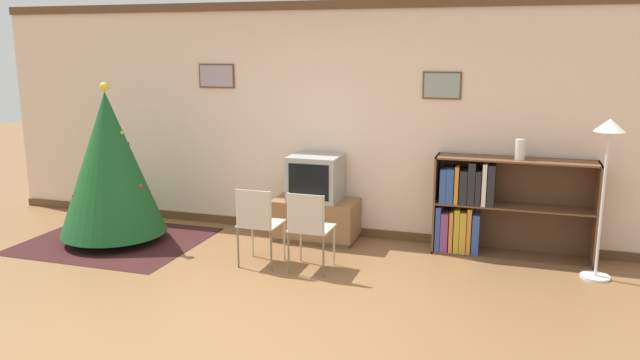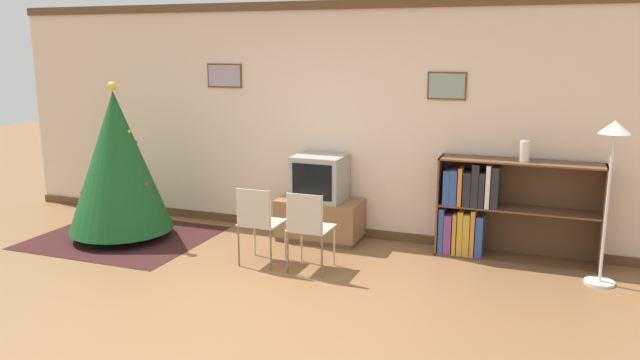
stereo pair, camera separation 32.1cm
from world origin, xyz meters
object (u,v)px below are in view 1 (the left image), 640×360
at_px(television, 315,178).
at_px(bookshelf, 483,206).
at_px(tv_console, 316,219).
at_px(standing_lamp, 607,157).
at_px(christmas_tree, 110,164).
at_px(folding_chair_left, 258,222).
at_px(folding_chair_right, 309,226).
at_px(vase, 520,149).

distance_m(television, bookshelf, 1.88).
bearing_deg(tv_console, standing_lamp, -6.64).
xyz_separation_m(christmas_tree, folding_chair_left, (1.91, -0.27, -0.43)).
height_order(tv_console, standing_lamp, standing_lamp).
bearing_deg(folding_chair_right, standing_lamp, 14.48).
xyz_separation_m(folding_chair_right, bookshelf, (1.59, 1.12, 0.06)).
relative_size(vase, standing_lamp, 0.14).
distance_m(folding_chair_right, standing_lamp, 2.87).
xyz_separation_m(television, standing_lamp, (2.97, -0.34, 0.46)).
bearing_deg(christmas_tree, tv_console, 19.45).
distance_m(bookshelf, vase, 0.72).
bearing_deg(folding_chair_left, television, 75.33).
distance_m(television, folding_chair_left, 1.10).
relative_size(folding_chair_left, bookshelf, 0.50).
height_order(folding_chair_left, bookshelf, bookshelf).
bearing_deg(bookshelf, folding_chair_right, -144.91).
bearing_deg(folding_chair_left, standing_lamp, 12.13).
bearing_deg(vase, tv_console, -178.45).
height_order(christmas_tree, bookshelf, christmas_tree).
height_order(christmas_tree, folding_chair_left, christmas_tree).
bearing_deg(christmas_tree, folding_chair_right, -6.32).
height_order(television, folding_chair_right, television).
relative_size(folding_chair_right, bookshelf, 0.50).
relative_size(christmas_tree, television, 3.18).
height_order(folding_chair_right, bookshelf, bookshelf).
distance_m(christmas_tree, tv_console, 2.41).
bearing_deg(christmas_tree, standing_lamp, 4.71).
height_order(television, vase, vase).
bearing_deg(tv_console, television, -90.00).
bearing_deg(folding_chair_right, vase, 29.78).
bearing_deg(bookshelf, vase, -3.07).
distance_m(television, folding_chair_right, 1.10).
relative_size(folding_chair_left, vase, 3.75).
bearing_deg(folding_chair_left, folding_chair_right, 0.00).
height_order(christmas_tree, standing_lamp, christmas_tree).
bearing_deg(christmas_tree, television, 19.39).
distance_m(vase, standing_lamp, 0.87).
bearing_deg(folding_chair_right, bookshelf, 35.09).
bearing_deg(television, christmas_tree, -160.61).
height_order(folding_chair_left, folding_chair_right, same).
distance_m(christmas_tree, bookshelf, 4.15).
distance_m(tv_console, folding_chair_right, 1.10).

